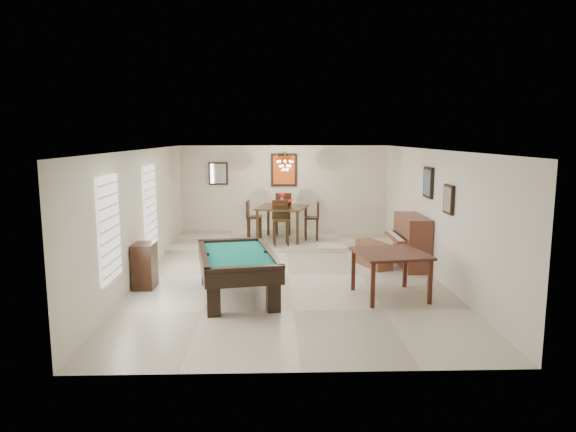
{
  "coord_description": "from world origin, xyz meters",
  "views": [
    {
      "loc": [
        -0.34,
        -10.41,
        2.87
      ],
      "look_at": [
        0.0,
        0.6,
        1.15
      ],
      "focal_mm": 32.0,
      "sensor_mm": 36.0,
      "label": 1
    }
  ],
  "objects": [
    {
      "name": "upright_piano",
      "position": [
        2.59,
        0.55,
        0.57
      ],
      "size": [
        0.77,
        1.38,
        1.15
      ],
      "primitive_type": null,
      "color": "brown",
      "rests_on": "ground_plane"
    },
    {
      "name": "pool_table",
      "position": [
        -0.98,
        -1.43,
        0.39
      ],
      "size": [
        1.68,
        2.55,
        0.79
      ],
      "primitive_type": null,
      "rotation": [
        0.0,
        0.0,
        0.18
      ],
      "color": "black",
      "rests_on": "ground_plane"
    },
    {
      "name": "right_picture_upper",
      "position": [
        2.96,
        0.3,
        1.9
      ],
      "size": [
        0.06,
        0.55,
        0.65
      ],
      "primitive_type": "cube",
      "color": "slate",
      "rests_on": "wall_right"
    },
    {
      "name": "apothecary_chest",
      "position": [
        -2.78,
        -0.83,
        0.43
      ],
      "size": [
        0.38,
        0.57,
        0.86
      ],
      "primitive_type": "cube",
      "color": "black",
      "rests_on": "ground_plane"
    },
    {
      "name": "dining_step",
      "position": [
        0.0,
        3.25,
        0.06
      ],
      "size": [
        6.0,
        2.5,
        0.12
      ],
      "primitive_type": "cube",
      "color": "beige",
      "rests_on": "ground_plane"
    },
    {
      "name": "wall_front",
      "position": [
        0.0,
        -4.5,
        1.3
      ],
      "size": [
        6.0,
        0.04,
        2.6
      ],
      "primitive_type": "cube",
      "color": "silver",
      "rests_on": "ground_plane"
    },
    {
      "name": "dining_chair_east",
      "position": [
        0.7,
        3.08,
        0.63
      ],
      "size": [
        0.4,
        0.4,
        1.02
      ],
      "primitive_type": null,
      "rotation": [
        0.0,
        0.0,
        -1.62
      ],
      "color": "black",
      "rests_on": "dining_step"
    },
    {
      "name": "wall_back",
      "position": [
        0.0,
        4.5,
        1.3
      ],
      "size": [
        6.0,
        0.04,
        2.6
      ],
      "primitive_type": "cube",
      "color": "silver",
      "rests_on": "ground_plane"
    },
    {
      "name": "right_picture_lower",
      "position": [
        2.96,
        -1.0,
        1.7
      ],
      "size": [
        0.06,
        0.45,
        0.55
      ],
      "primitive_type": "cube",
      "color": "gray",
      "rests_on": "wall_right"
    },
    {
      "name": "window_left_rear",
      "position": [
        -2.97,
        0.6,
        1.4
      ],
      "size": [
        0.06,
        1.0,
        1.7
      ],
      "primitive_type": "cube",
      "color": "white",
      "rests_on": "wall_left"
    },
    {
      "name": "ground_plane",
      "position": [
        0.0,
        0.0,
        -0.01
      ],
      "size": [
        6.0,
        9.0,
        0.02
      ],
      "primitive_type": "cube",
      "color": "beige"
    },
    {
      "name": "dining_chair_south",
      "position": [
        -0.13,
        2.41,
        0.68
      ],
      "size": [
        0.45,
        0.45,
        1.13
      ],
      "primitive_type": null,
      "rotation": [
        0.0,
        0.0,
        0.08
      ],
      "color": "black",
      "rests_on": "dining_step"
    },
    {
      "name": "back_painting",
      "position": [
        0.0,
        4.46,
        1.9
      ],
      "size": [
        0.75,
        0.06,
        0.95
      ],
      "primitive_type": "cube",
      "color": "#D84C14",
      "rests_on": "wall_back"
    },
    {
      "name": "wall_right",
      "position": [
        3.0,
        0.0,
        1.3
      ],
      "size": [
        0.04,
        9.0,
        2.6
      ],
      "primitive_type": "cube",
      "color": "silver",
      "rests_on": "ground_plane"
    },
    {
      "name": "dining_chair_west",
      "position": [
        -0.82,
        3.15,
        0.64
      ],
      "size": [
        0.42,
        0.42,
        1.05
      ],
      "primitive_type": null,
      "rotation": [
        0.0,
        0.0,
        1.49
      ],
      "color": "black",
      "rests_on": "dining_step"
    },
    {
      "name": "window_left_front",
      "position": [
        -2.97,
        -2.2,
        1.4
      ],
      "size": [
        0.06,
        1.0,
        1.7
      ],
      "primitive_type": "cube",
      "color": "white",
      "rests_on": "wall_left"
    },
    {
      "name": "chandelier",
      "position": [
        0.0,
        3.2,
        2.2
      ],
      "size": [
        0.44,
        0.44,
        0.6
      ],
      "primitive_type": null,
      "color": "#FFE5B2",
      "rests_on": "ceiling"
    },
    {
      "name": "dining_table",
      "position": [
        -0.08,
        3.12,
        0.63
      ],
      "size": [
        1.5,
        1.5,
        1.01
      ],
      "primitive_type": null,
      "rotation": [
        0.0,
        0.0,
        -0.26
      ],
      "color": "black",
      "rests_on": "dining_step"
    },
    {
      "name": "back_mirror",
      "position": [
        -1.9,
        4.46,
        1.8
      ],
      "size": [
        0.55,
        0.06,
        0.65
      ],
      "primitive_type": "cube",
      "color": "white",
      "rests_on": "wall_back"
    },
    {
      "name": "dining_chair_north",
      "position": [
        -0.06,
        3.88,
        0.72
      ],
      "size": [
        0.48,
        0.48,
        1.19
      ],
      "primitive_type": null,
      "rotation": [
        0.0,
        0.0,
        3.25
      ],
      "color": "black",
      "rests_on": "dining_step"
    },
    {
      "name": "wall_left",
      "position": [
        -3.0,
        0.0,
        1.3
      ],
      "size": [
        0.04,
        9.0,
        2.6
      ],
      "primitive_type": "cube",
      "color": "silver",
      "rests_on": "ground_plane"
    },
    {
      "name": "piano_bench",
      "position": [
        1.9,
        0.63,
        0.28
      ],
      "size": [
        0.69,
        1.07,
        0.55
      ],
      "primitive_type": "cube",
      "rotation": [
        0.0,
        0.0,
        0.34
      ],
      "color": "brown",
      "rests_on": "ground_plane"
    },
    {
      "name": "flower_vase",
      "position": [
        -0.08,
        3.12,
        1.25
      ],
      "size": [
        0.18,
        0.18,
        0.24
      ],
      "primitive_type": null,
      "rotation": [
        0.0,
        0.0,
        -0.35
      ],
      "color": "red",
      "rests_on": "dining_table"
    },
    {
      "name": "ceiling",
      "position": [
        0.0,
        0.0,
        2.6
      ],
      "size": [
        6.0,
        9.0,
        0.04
      ],
      "primitive_type": "cube",
      "color": "white",
      "rests_on": "wall_back"
    },
    {
      "name": "square_table",
      "position": [
        1.77,
        -1.54,
        0.41
      ],
      "size": [
        1.37,
        1.37,
        0.82
      ],
      "primitive_type": null,
      "rotation": [
        0.0,
        0.0,
        0.16
      ],
      "color": "#36140D",
      "rests_on": "ground_plane"
    }
  ]
}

